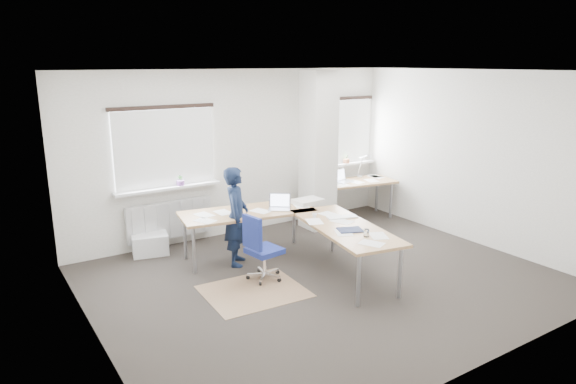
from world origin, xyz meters
TOP-DOWN VIEW (x-y plane):
  - ground at (0.00, 0.00)m, footprint 6.00×6.00m
  - room_shell at (0.18, 0.45)m, footprint 6.04×5.04m
  - floor_mat at (-1.01, 0.20)m, footprint 1.32×1.14m
  - white_crate at (-1.70, 2.25)m, footprint 0.60×0.48m
  - desk_main at (-0.03, 0.65)m, footprint 2.40×2.98m
  - desk_side at (2.25, 1.98)m, footprint 1.50×0.93m
  - task_chair at (-0.72, 0.46)m, footprint 0.52×0.51m
  - person at (-0.74, 1.17)m, footprint 0.58×0.64m

SIDE VIEW (x-z plane):
  - ground at x=0.00m, z-range 0.00..0.00m
  - floor_mat at x=-1.01m, z-range 0.00..0.01m
  - white_crate at x=-1.70m, z-range 0.00..0.32m
  - task_chair at x=-0.72m, z-range -0.21..0.73m
  - desk_side at x=2.25m, z-range 0.08..1.29m
  - desk_main at x=-0.03m, z-range 0.21..1.17m
  - person at x=-0.74m, z-range 0.00..1.46m
  - room_shell at x=0.18m, z-range 0.34..3.16m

